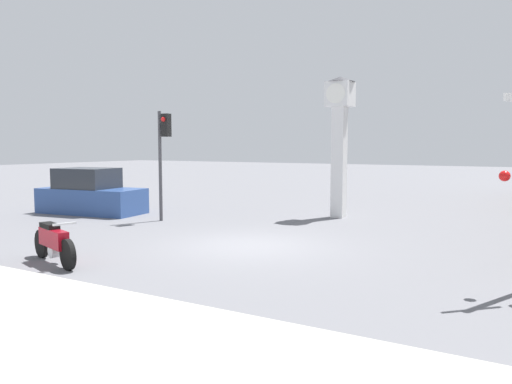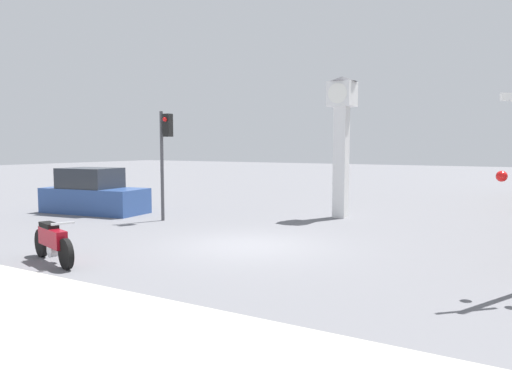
% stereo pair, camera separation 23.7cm
% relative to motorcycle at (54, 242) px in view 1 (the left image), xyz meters
% --- Properties ---
extents(ground_plane, '(120.00, 120.00, 0.00)m').
position_rel_motorcycle_xyz_m(ground_plane, '(2.83, 3.95, -0.49)').
color(ground_plane, slate).
extents(motorcycle, '(2.22, 0.87, 1.02)m').
position_rel_motorcycle_xyz_m(motorcycle, '(0.00, 0.00, 0.00)').
color(motorcycle, black).
rests_on(motorcycle, ground_plane).
extents(clock_tower, '(1.08, 1.08, 5.22)m').
position_rel_motorcycle_xyz_m(clock_tower, '(2.95, 10.27, 2.92)').
color(clock_tower, white).
rests_on(clock_tower, ground_plane).
extents(traffic_light, '(0.50, 0.35, 3.90)m').
position_rel_motorcycle_xyz_m(traffic_light, '(-2.10, 6.27, 2.20)').
color(traffic_light, '#47474C').
rests_on(traffic_light, ground_plane).
extents(parked_car, '(4.40, 2.33, 1.80)m').
position_rel_motorcycle_xyz_m(parked_car, '(-6.04, 6.44, 0.26)').
color(parked_car, '#2D4C8C').
rests_on(parked_car, ground_plane).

